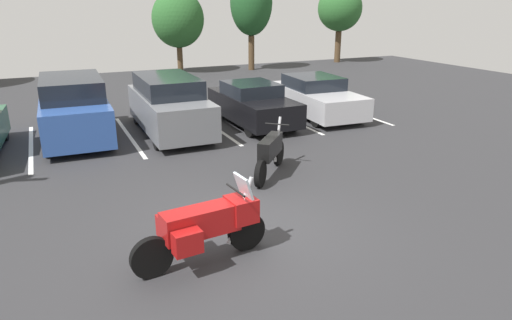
{
  "coord_description": "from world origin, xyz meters",
  "views": [
    {
      "loc": [
        -3.2,
        -7.12,
        4.09
      ],
      "look_at": [
        0.75,
        1.47,
        0.82
      ],
      "focal_mm": 32.36,
      "sensor_mm": 36.0,
      "label": 1
    }
  ],
  "objects_px": {
    "car_grey": "(169,105)",
    "car_silver": "(316,97)",
    "motorcycle_touring": "(206,225)",
    "car_black": "(253,104)",
    "motorcycle_second": "(270,152)",
    "car_blue": "(74,109)"
  },
  "relations": [
    {
      "from": "car_grey",
      "to": "car_silver",
      "type": "relative_size",
      "value": 1.01
    },
    {
      "from": "motorcycle_touring",
      "to": "car_black",
      "type": "xyz_separation_m",
      "value": [
        4.41,
        7.92,
        0.04
      ]
    },
    {
      "from": "motorcycle_second",
      "to": "car_black",
      "type": "height_order",
      "value": "car_black"
    },
    {
      "from": "car_black",
      "to": "car_blue",
      "type": "bearing_deg",
      "value": 173.87
    },
    {
      "from": "motorcycle_touring",
      "to": "car_blue",
      "type": "bearing_deg",
      "value": 98.9
    },
    {
      "from": "car_black",
      "to": "car_silver",
      "type": "bearing_deg",
      "value": 5.12
    },
    {
      "from": "car_blue",
      "to": "motorcycle_touring",
      "type": "bearing_deg",
      "value": -81.1
    },
    {
      "from": "car_black",
      "to": "car_silver",
      "type": "xyz_separation_m",
      "value": [
        2.71,
        0.24,
        -0.01
      ]
    },
    {
      "from": "motorcycle_touring",
      "to": "car_blue",
      "type": "distance_m",
      "value": 8.64
    },
    {
      "from": "motorcycle_touring",
      "to": "car_blue",
      "type": "relative_size",
      "value": 0.52
    },
    {
      "from": "car_blue",
      "to": "car_grey",
      "type": "distance_m",
      "value": 2.89
    },
    {
      "from": "motorcycle_second",
      "to": "car_silver",
      "type": "relative_size",
      "value": 0.37
    },
    {
      "from": "car_grey",
      "to": "car_black",
      "type": "relative_size",
      "value": 1.11
    },
    {
      "from": "car_black",
      "to": "car_silver",
      "type": "height_order",
      "value": "car_silver"
    },
    {
      "from": "motorcycle_second",
      "to": "car_blue",
      "type": "height_order",
      "value": "car_blue"
    },
    {
      "from": "motorcycle_second",
      "to": "car_black",
      "type": "relative_size",
      "value": 0.41
    },
    {
      "from": "motorcycle_touring",
      "to": "car_silver",
      "type": "bearing_deg",
      "value": 48.9
    },
    {
      "from": "motorcycle_touring",
      "to": "car_silver",
      "type": "height_order",
      "value": "car_silver"
    },
    {
      "from": "car_blue",
      "to": "car_black",
      "type": "xyz_separation_m",
      "value": [
        5.74,
        -0.62,
        -0.25
      ]
    },
    {
      "from": "car_blue",
      "to": "car_grey",
      "type": "bearing_deg",
      "value": -10.54
    },
    {
      "from": "car_blue",
      "to": "car_silver",
      "type": "xyz_separation_m",
      "value": [
        8.46,
        -0.37,
        -0.26
      ]
    },
    {
      "from": "car_grey",
      "to": "car_silver",
      "type": "height_order",
      "value": "car_grey"
    }
  ]
}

